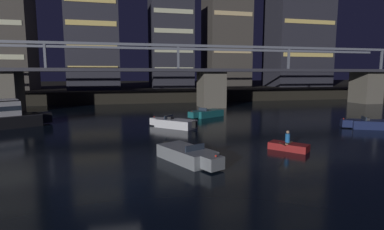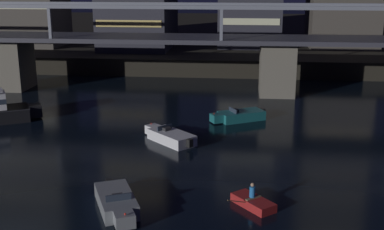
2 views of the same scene
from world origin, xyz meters
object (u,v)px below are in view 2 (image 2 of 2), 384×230
object	(u,v)px
river_bridge	(141,52)
speedboat_near_right	(117,202)
speedboat_mid_right	(239,116)
dinghy_with_paddler	(253,202)
speedboat_mid_center	(170,136)

from	to	relation	value
river_bridge	speedboat_near_right	xyz separation A→B (m)	(4.33, -28.65, -3.86)
speedboat_near_right	speedboat_mid_right	xyz separation A→B (m)	(6.40, 18.12, 0.00)
speedboat_mid_right	dinghy_with_paddler	bearing A→B (deg)	-86.87
river_bridge	speedboat_mid_right	bearing A→B (deg)	-44.46
river_bridge	speedboat_near_right	distance (m)	29.23
speedboat_near_right	dinghy_with_paddler	xyz separation A→B (m)	(7.33, 1.08, -0.14)
speedboat_near_right	speedboat_mid_right	size ratio (longest dim) A/B	1.03
river_bridge	speedboat_mid_right	size ratio (longest dim) A/B	19.10
speedboat_mid_center	dinghy_with_paddler	bearing A→B (deg)	-60.10
speedboat_mid_center	speedboat_mid_right	xyz separation A→B (m)	(5.19, 6.40, 0.00)
speedboat_near_right	speedboat_mid_right	world-z (taller)	same
dinghy_with_paddler	speedboat_near_right	bearing A→B (deg)	-171.58
speedboat_mid_right	river_bridge	bearing A→B (deg)	135.54
speedboat_mid_center	speedboat_mid_right	distance (m)	8.24
speedboat_mid_center	river_bridge	bearing A→B (deg)	108.12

